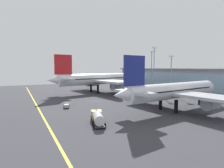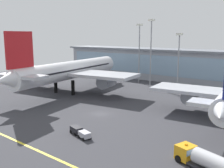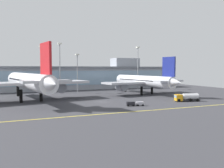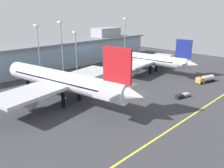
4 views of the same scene
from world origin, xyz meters
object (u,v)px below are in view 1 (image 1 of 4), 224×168
Objects in this scene: baggage_tug_near at (67,105)px; apron_light_mast_west at (154,63)px; apron_light_mast_centre at (171,69)px; apron_light_mast_far_east at (151,65)px; fuel_tanker_truck at (98,117)px; airliner_near_left at (100,79)px; airliner_near_right at (174,91)px.

baggage_tug_near is 54.05m from apron_light_mast_west.
apron_light_mast_centre is (-5.06, 52.71, 12.34)m from baggage_tug_near.
apron_light_mast_far_east is at bearing 148.97° from apron_light_mast_west.
airliner_near_left is at bearing -7.18° from fuel_tanker_truck.
apron_light_mast_far_east reaches higher than fuel_tanker_truck.
baggage_tug_near is at bearing -67.50° from apron_light_mast_far_east.
apron_light_mast_west reaches higher than airliner_near_right.
airliner_near_right is 2.04× the size of apron_light_mast_far_east.
airliner_near_left is 2.97× the size of apron_light_mast_centre.
apron_light_mast_west is (-37.02, 47.69, 14.38)m from fuel_tanker_truck.
airliner_near_right is 50.63m from apron_light_mast_far_east.
apron_light_mast_far_east is at bearing 173.41° from apron_light_mast_centre.
apron_light_mast_west is (-34.70, 20.45, 9.77)m from airliner_near_right.
baggage_tug_near is 0.30× the size of apron_light_mast_centre.
apron_light_mast_west is at bearing -163.05° from apron_light_mast_centre.
airliner_near_left reaches higher than airliner_near_right.
apron_light_mast_west is at bearing -35.57° from fuel_tanker_truck.
apron_light_mast_far_east reaches higher than baggage_tug_near.
apron_light_mast_west reaches higher than airliner_near_left.
airliner_near_right is at bearing -42.73° from apron_light_mast_centre.
airliner_near_right is 27.72m from fuel_tanker_truck.
apron_light_mast_west reaches higher than fuel_tanker_truck.
apron_light_mast_far_east is (-45.19, 52.60, 13.68)m from fuel_tanker_truck.
airliner_near_right is 36.05m from baggage_tug_near.
fuel_tanker_truck is 22.63m from baggage_tug_near.
baggage_tug_near is (-20.20, -29.38, -5.32)m from airliner_near_right.
apron_light_mast_west reaches higher than apron_light_mast_far_east.
baggage_tug_near is at bearing -139.87° from airliner_near_left.
airliner_near_right is 41.45m from apron_light_mast_west.
apron_light_mast_west is 9.56m from apron_light_mast_far_east.
apron_light_mast_west is (16.23, 24.22, 8.66)m from airliner_near_left.
apron_light_mast_centre is (25.67, 27.10, 5.90)m from airliner_near_left.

